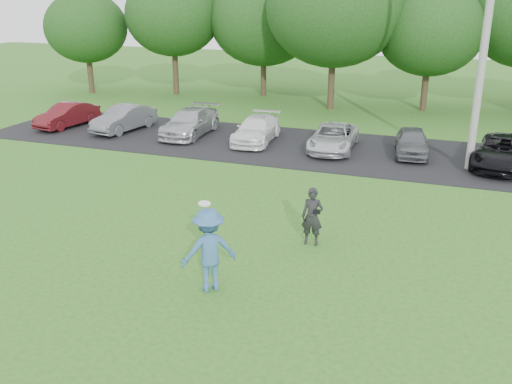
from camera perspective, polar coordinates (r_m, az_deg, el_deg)
ground at (r=13.00m, az=-5.31°, el=-10.35°), size 100.00×100.00×0.00m
parking_lot at (r=24.53m, az=7.54°, el=4.23°), size 32.00×6.50×0.03m
utility_pole at (r=22.27m, az=22.13°, el=15.38°), size 0.28×0.28×10.69m
frisbee_player at (r=12.83m, az=-4.72°, el=-5.79°), size 1.45×1.36×2.16m
camera_bystander at (r=15.17m, az=5.65°, el=-2.48°), size 0.59×0.43×1.58m
parked_cars at (r=24.20m, az=10.28°, el=5.32°), size 28.71×4.86×1.20m
tree_row at (r=33.12m, az=14.46°, el=16.38°), size 42.39×9.85×8.64m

